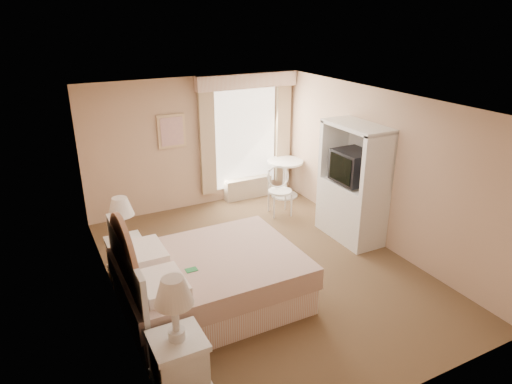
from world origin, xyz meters
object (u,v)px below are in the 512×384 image
nightstand_near (178,349)px  armoire (353,192)px  bed (203,280)px  round_table (285,173)px  cafe_chair (279,187)px  nightstand_far (125,248)px

nightstand_near → armoire: (3.65, 1.91, 0.33)m
bed → round_table: size_ratio=2.94×
round_table → cafe_chair: 0.84m
round_table → armoire: (0.06, -2.06, 0.30)m
round_table → nightstand_far: bearing=-156.0°
nightstand_near → cafe_chair: bearing=47.2°
armoire → cafe_chair: bearing=112.6°
bed → nightstand_far: 1.38m
bed → round_table: 3.99m
nightstand_far → armoire: size_ratio=0.62×
nightstand_near → armoire: size_ratio=0.65×
nightstand_near → armoire: armoire is taller
cafe_chair → nightstand_far: bearing=-151.2°
bed → armoire: bearing=13.7°
round_table → armoire: size_ratio=0.39×
bed → armoire: 3.04m
cafe_chair → armoire: bearing=-55.7°
bed → armoire: armoire is taller
nightstand_far → armoire: armoire is taller
nightstand_far → round_table: 3.93m
cafe_chair → armoire: size_ratio=0.46×
nightstand_near → round_table: nightstand_near is taller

